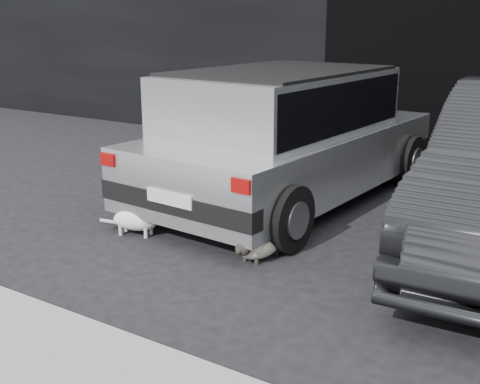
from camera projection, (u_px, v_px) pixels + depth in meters
The scene contains 6 objects.
ground at pixel (246, 224), 6.22m from camera, with size 80.00×80.00×0.00m, color black.
garage_opening at pixel (454, 73), 8.57m from camera, with size 4.00×0.10×2.60m, color black.
curb at pixel (158, 366), 3.58m from camera, with size 18.00×0.25×0.12m, color gray.
silver_hatchback at pixel (286, 130), 6.85m from camera, with size 2.27×4.24×1.52m.
cat_siamese at pixel (258, 247), 5.29m from camera, with size 0.30×0.76×0.26m.
cat_white at pixel (138, 220), 5.88m from camera, with size 0.66×0.34×0.32m.
Camera 1 is at (3.11, -4.99, 2.05)m, focal length 45.00 mm.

